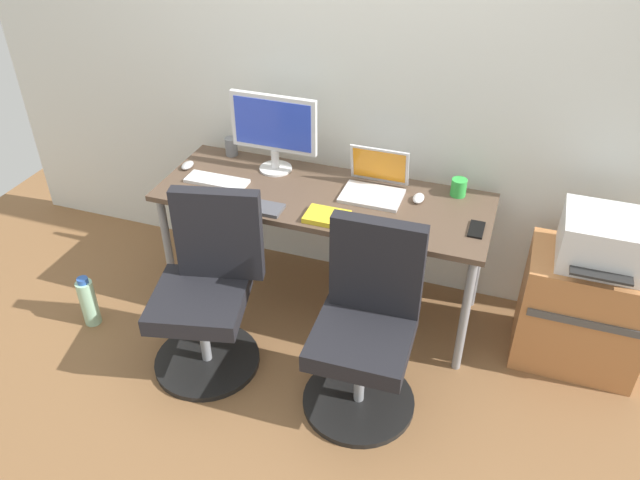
{
  "coord_description": "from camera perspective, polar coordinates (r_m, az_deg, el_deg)",
  "views": [
    {
      "loc": [
        0.9,
        -2.64,
        2.38
      ],
      "look_at": [
        0.0,
        -0.05,
        0.47
      ],
      "focal_mm": 35.08,
      "sensor_mm": 36.0,
      "label": 1
    }
  ],
  "objects": [
    {
      "name": "coffee_mug",
      "position": [
        3.3,
        12.54,
        4.71
      ],
      "size": [
        0.08,
        0.08,
        0.09
      ],
      "primitive_type": "cylinder",
      "color": "green",
      "rests_on": "desk"
    },
    {
      "name": "keyboard_by_laptop",
      "position": [
        3.4,
        -9.39,
        5.34
      ],
      "size": [
        0.34,
        0.12,
        0.02
      ],
      "primitive_type": "cube",
      "color": "silver",
      "rests_on": "desk"
    },
    {
      "name": "phone_near_monitor",
      "position": [
        3.06,
        14.08,
        0.95
      ],
      "size": [
        0.07,
        0.14,
        0.01
      ],
      "primitive_type": "cube",
      "color": "black",
      "rests_on": "desk"
    },
    {
      "name": "desktop_monitor",
      "position": [
        3.38,
        -4.25,
        10.16
      ],
      "size": [
        0.48,
        0.18,
        0.43
      ],
      "color": "silver",
      "rests_on": "desk"
    },
    {
      "name": "back_wall",
      "position": [
        3.34,
        2.6,
        15.99
      ],
      "size": [
        4.4,
        0.04,
        2.6
      ],
      "primitive_type": "cube",
      "color": "silver",
      "rests_on": "ground"
    },
    {
      "name": "notebook",
      "position": [
        3.04,
        0.63,
        2.14
      ],
      "size": [
        0.21,
        0.15,
        0.03
      ],
      "primitive_type": "cube",
      "color": "yellow",
      "rests_on": "desk"
    },
    {
      "name": "printer",
      "position": [
        3.16,
        24.45,
        -0.04
      ],
      "size": [
        0.38,
        0.4,
        0.24
      ],
      "color": "silver",
      "rests_on": "side_cabinet"
    },
    {
      "name": "ground_plane",
      "position": [
        3.67,
        0.26,
        -5.6
      ],
      "size": [
        5.28,
        5.28,
        0.0
      ],
      "primitive_type": "plane",
      "color": "brown"
    },
    {
      "name": "side_cabinet",
      "position": [
        3.4,
        22.74,
        -5.92
      ],
      "size": [
        0.59,
        0.42,
        0.61
      ],
      "color": "#B77542",
      "rests_on": "ground"
    },
    {
      "name": "keyboard_by_monitor",
      "position": [
        3.16,
        -6.4,
        3.15
      ],
      "size": [
        0.34,
        0.12,
        0.02
      ],
      "primitive_type": "cube",
      "color": "#515156",
      "rests_on": "desk"
    },
    {
      "name": "office_chair_right",
      "position": [
        2.87,
        4.21,
        -8.18
      ],
      "size": [
        0.54,
        0.54,
        0.94
      ],
      "color": "black",
      "rests_on": "ground"
    },
    {
      "name": "office_chair_left",
      "position": [
        3.11,
        -10.22,
        -4.76
      ],
      "size": [
        0.54,
        0.54,
        0.94
      ],
      "color": "black",
      "rests_on": "ground"
    },
    {
      "name": "desk",
      "position": [
        3.28,
        0.29,
        3.15
      ],
      "size": [
        1.73,
        0.63,
        0.72
      ],
      "color": "brown",
      "rests_on": "ground"
    },
    {
      "name": "pen_cup",
      "position": [
        3.65,
        -8.09,
        8.44
      ],
      "size": [
        0.07,
        0.07,
        0.1
      ],
      "primitive_type": "cylinder",
      "color": "slate",
      "rests_on": "desk"
    },
    {
      "name": "mouse_by_monitor",
      "position": [
        3.22,
        8.98,
        3.79
      ],
      "size": [
        0.06,
        0.1,
        0.03
      ],
      "primitive_type": "ellipsoid",
      "color": "silver",
      "rests_on": "desk"
    },
    {
      "name": "open_laptop",
      "position": [
        3.25,
        5.03,
        5.19
      ],
      "size": [
        0.31,
        0.27,
        0.22
      ],
      "color": "silver",
      "rests_on": "desk"
    },
    {
      "name": "water_bottle_on_floor",
      "position": [
        3.66,
        -20.37,
        -5.3
      ],
      "size": [
        0.09,
        0.09,
        0.31
      ],
      "color": "#A5D8B2",
      "rests_on": "ground"
    },
    {
      "name": "mouse_by_laptop",
      "position": [
        3.57,
        -11.99,
        6.69
      ],
      "size": [
        0.06,
        0.1,
        0.03
      ],
      "primitive_type": "ellipsoid",
      "color": "#B7B7B7",
      "rests_on": "desk"
    }
  ]
}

